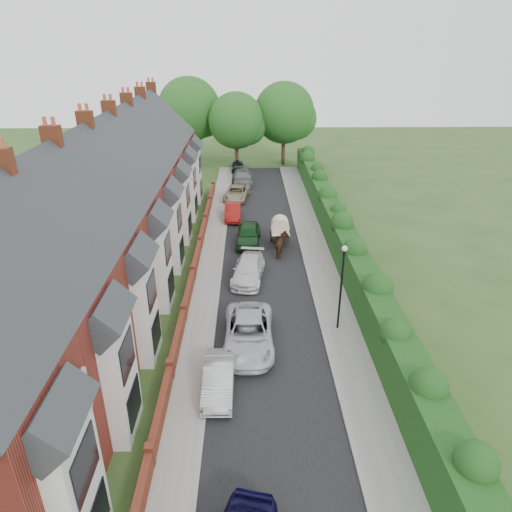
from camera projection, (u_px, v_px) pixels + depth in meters
The scene contains 23 objects.
ground at pixel (282, 377), 22.06m from camera, with size 140.00×140.00×0.00m, color #2D4C1E.
road at pixel (264, 272), 31.99m from camera, with size 6.00×58.00×0.02m, color black.
pavement_hedge_side at pixel (322, 271), 32.03m from camera, with size 2.20×58.00×0.12m, color gray.
pavement_house_side at pixel (209, 272), 31.91m from camera, with size 1.70×58.00×0.12m, color gray.
kerb_hedge_side at pixel (307, 271), 32.01m from camera, with size 0.18×58.00×0.13m, color gray.
kerb_house_side at pixel (221, 272), 31.92m from camera, with size 0.18×58.00×0.13m, color gray.
hedge at pixel (350, 251), 31.40m from camera, with size 2.10×58.00×2.85m.
terrace_row at pixel (103, 219), 29.00m from camera, with size 9.05×40.50×11.50m.
garden_wall_row at pixel (193, 274), 30.82m from camera, with size 0.35×40.35×1.10m.
lamppost at pixel (342, 278), 24.32m from camera, with size 0.32×0.32×5.16m.
tree_far_left at pixel (239, 122), 55.78m from camera, with size 7.14×6.80×9.29m.
tree_far_right at pixel (287, 114), 57.43m from camera, with size 7.98×7.60×10.31m.
tree_far_back at pixel (193, 111), 58.01m from camera, with size 8.40×8.00×10.82m.
car_silver_a at pixel (219, 379), 20.98m from camera, with size 1.38×3.96×1.31m, color #B4B5B9.
car_silver_b at pixel (249, 333), 24.06m from camera, with size 2.58×5.60×1.56m, color silver.
car_white at pixel (248, 270), 30.86m from camera, with size 1.95×4.80×1.39m, color silver.
car_green at pixel (248, 234), 36.30m from camera, with size 1.82×4.54×1.55m, color #103715.
car_red at pixel (233, 212), 41.43m from camera, with size 1.41×4.04×1.33m, color maroon.
car_beige at pixel (237, 193), 46.49m from camera, with size 2.22×4.80×1.34m, color tan.
car_grey at pixel (243, 177), 51.53m from camera, with size 2.07×5.09×1.48m, color slate.
car_black at pixel (238, 166), 56.62m from camera, with size 1.52×3.78×1.29m, color black.
horse at pixel (282, 245), 34.12m from camera, with size 0.93×2.04×1.72m, color #422318.
horse_cart at pixel (280, 229), 35.91m from camera, with size 1.45×3.20×2.31m.
Camera 1 is at (-1.56, -17.39, 14.76)m, focal length 32.00 mm.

